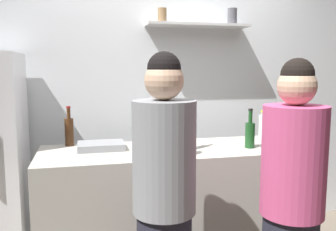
{
  "coord_description": "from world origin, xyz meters",
  "views": [
    {
      "loc": [
        -0.75,
        -2.04,
        1.53
      ],
      "look_at": [
        -0.15,
        0.51,
        1.19
      ],
      "focal_mm": 38.54,
      "sensor_mm": 36.0,
      "label": 1
    }
  ],
  "objects": [
    {
      "name": "back_wall_assembly",
      "position": [
        0.0,
        1.25,
        1.3
      ],
      "size": [
        4.8,
        0.32,
        2.6
      ],
      "color": "white",
      "rests_on": "ground"
    },
    {
      "name": "counter",
      "position": [
        -0.15,
        0.51,
        0.47
      ],
      "size": [
        1.87,
        0.68,
        0.94
      ],
      "primitive_type": "cube",
      "color": "#B7B2A8",
      "rests_on": "ground"
    },
    {
      "name": "baking_pan",
      "position": [
        -0.64,
        0.61,
        0.96
      ],
      "size": [
        0.34,
        0.24,
        0.05
      ],
      "primitive_type": "cube",
      "color": "gray",
      "rests_on": "counter"
    },
    {
      "name": "utensil_holder",
      "position": [
        -0.05,
        0.31,
        0.99
      ],
      "size": [
        0.09,
        0.09,
        0.22
      ],
      "color": "#B2B2B7",
      "rests_on": "counter"
    },
    {
      "name": "wine_bottle_green_glass",
      "position": [
        0.46,
        0.41,
        1.05
      ],
      "size": [
        0.07,
        0.07,
        0.3
      ],
      "color": "#19471E",
      "rests_on": "counter"
    },
    {
      "name": "wine_bottle_dark_glass",
      "position": [
        -0.32,
        0.25,
        1.06
      ],
      "size": [
        0.07,
        0.07,
        0.33
      ],
      "color": "black",
      "rests_on": "counter"
    },
    {
      "name": "wine_bottle_pale_glass",
      "position": [
        0.02,
        0.47,
        1.06
      ],
      "size": [
        0.07,
        0.07,
        0.33
      ],
      "color": "#B2BFB2",
      "rests_on": "counter"
    },
    {
      "name": "wine_bottle_amber_glass",
      "position": [
        -0.87,
        0.8,
        1.06
      ],
      "size": [
        0.07,
        0.07,
        0.31
      ],
      "color": "#472814",
      "rests_on": "counter"
    },
    {
      "name": "water_bottle_plastic",
      "position": [
        0.72,
        0.7,
        1.05
      ],
      "size": [
        0.08,
        0.08,
        0.24
      ],
      "color": "silver",
      "rests_on": "counter"
    },
    {
      "name": "person_pink_top",
      "position": [
        0.33,
        -0.37,
        0.78
      ],
      "size": [
        0.34,
        0.34,
        1.58
      ],
      "rotation": [
        0.0,
        0.0,
        5.76
      ],
      "color": "#262633",
      "rests_on": "ground"
    },
    {
      "name": "person_grey_hoodie",
      "position": [
        -0.34,
        -0.22,
        0.8
      ],
      "size": [
        0.34,
        0.34,
        1.62
      ],
      "rotation": [
        0.0,
        0.0,
        2.91
      ],
      "color": "#262633",
      "rests_on": "ground"
    }
  ]
}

